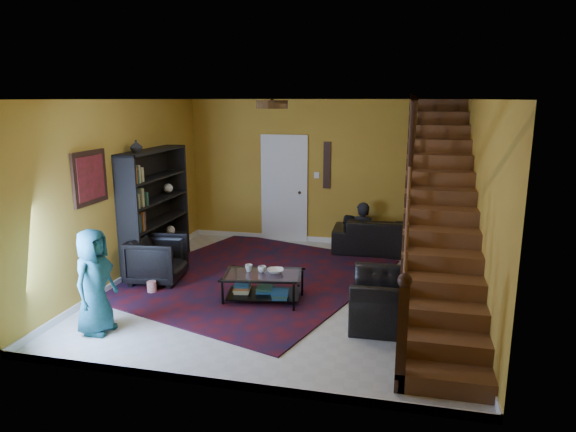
% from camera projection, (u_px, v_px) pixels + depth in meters
% --- Properties ---
extents(floor, '(5.50, 5.50, 0.00)m').
position_uv_depth(floor, '(287.00, 290.00, 7.70)').
color(floor, beige).
rests_on(floor, ground).
extents(room, '(5.50, 5.50, 5.50)m').
position_uv_depth(room, '(232.00, 255.00, 9.25)').
color(room, gold).
rests_on(room, ground).
extents(staircase, '(0.95, 5.02, 3.18)m').
position_uv_depth(staircase, '(440.00, 206.00, 6.92)').
color(staircase, brown).
rests_on(staircase, floor).
extents(bookshelf, '(0.35, 1.80, 2.00)m').
position_uv_depth(bookshelf, '(156.00, 211.00, 8.59)').
color(bookshelf, black).
rests_on(bookshelf, floor).
extents(door, '(0.82, 0.05, 2.05)m').
position_uv_depth(door, '(284.00, 190.00, 10.22)').
color(door, silver).
rests_on(door, floor).
extents(framed_picture, '(0.04, 0.74, 0.74)m').
position_uv_depth(framed_picture, '(90.00, 178.00, 7.03)').
color(framed_picture, maroon).
rests_on(framed_picture, room).
extents(wall_hanging, '(0.14, 0.03, 0.90)m').
position_uv_depth(wall_hanging, '(327.00, 165.00, 9.92)').
color(wall_hanging, black).
rests_on(wall_hanging, room).
extents(ceiling_fixture, '(0.40, 0.40, 0.10)m').
position_uv_depth(ceiling_fixture, '(272.00, 104.00, 6.33)').
color(ceiling_fixture, '#3F2814').
rests_on(ceiling_fixture, room).
extents(rug, '(4.59, 4.92, 0.02)m').
position_uv_depth(rug, '(252.00, 277.00, 8.25)').
color(rug, '#470C11').
rests_on(rug, floor).
extents(sofa, '(2.27, 0.94, 0.66)m').
position_uv_depth(sofa, '(394.00, 236.00, 9.48)').
color(sofa, black).
rests_on(sofa, floor).
extents(armchair_left, '(0.88, 0.86, 0.73)m').
position_uv_depth(armchair_left, '(157.00, 260.00, 7.97)').
color(armchair_left, black).
rests_on(armchair_left, floor).
extents(armchair_right, '(0.91, 1.03, 0.66)m').
position_uv_depth(armchair_right, '(387.00, 300.00, 6.46)').
color(armchair_right, black).
rests_on(armchair_right, floor).
extents(person_adult_a, '(0.54, 0.38, 1.38)m').
position_uv_depth(person_adult_a, '(362.00, 238.00, 9.68)').
color(person_adult_a, black).
rests_on(person_adult_a, sofa).
extents(person_adult_b, '(0.55, 0.44, 1.13)m').
position_uv_depth(person_adult_b, '(347.00, 244.00, 9.77)').
color(person_adult_b, black).
rests_on(person_adult_b, sofa).
extents(person_child, '(0.45, 0.66, 1.31)m').
position_uv_depth(person_child, '(94.00, 281.00, 6.20)').
color(person_child, '#1A5966').
rests_on(person_child, armchair_left).
extents(coffee_table, '(1.16, 0.80, 0.41)m').
position_uv_depth(coffee_table, '(263.00, 285.00, 7.25)').
color(coffee_table, black).
rests_on(coffee_table, floor).
extents(cup_a, '(0.12, 0.12, 0.09)m').
position_uv_depth(cup_a, '(262.00, 269.00, 7.25)').
color(cup_a, '#999999').
rests_on(cup_a, coffee_table).
extents(cup_b, '(0.14, 0.14, 0.10)m').
position_uv_depth(cup_b, '(249.00, 268.00, 7.28)').
color(cup_b, '#999999').
rests_on(cup_b, coffee_table).
extents(bowl, '(0.28, 0.28, 0.06)m').
position_uv_depth(bowl, '(276.00, 271.00, 7.23)').
color(bowl, '#999999').
rests_on(bowl, coffee_table).
extents(vase, '(0.18, 0.18, 0.19)m').
position_uv_depth(vase, '(136.00, 146.00, 7.87)').
color(vase, '#999999').
rests_on(vase, bookshelf).
extents(popcorn_bucket, '(0.15, 0.15, 0.16)m').
position_uv_depth(popcorn_bucket, '(152.00, 287.00, 7.58)').
color(popcorn_bucket, red).
rests_on(popcorn_bucket, rug).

